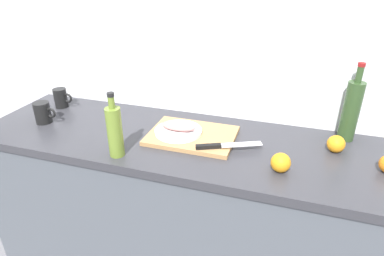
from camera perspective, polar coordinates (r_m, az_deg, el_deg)
name	(u,v)px	position (r m, az deg, el deg)	size (l,w,h in m)	color
back_wall	(203,48)	(1.70, 1.97, 13.68)	(3.20, 0.05, 2.50)	white
kitchen_counter	(184,213)	(1.79, -1.40, -14.65)	(2.00, 0.60, 0.90)	#4C5159
cutting_board	(192,136)	(1.53, 0.00, -1.34)	(0.40, 0.29, 0.02)	tan
white_plate	(178,131)	(1.54, -2.39, -0.54)	(0.22, 0.22, 0.01)	white
fish_fillet	(178,126)	(1.53, -2.41, 0.31)	(0.17, 0.07, 0.04)	tan
chef_knife	(221,146)	(1.42, 5.00, -3.10)	(0.28, 0.15, 0.02)	silver
olive_oil_bottle	(115,131)	(1.38, -13.32, -0.47)	(0.06, 0.06, 0.28)	olive
wine_bottle	(351,110)	(1.63, 25.99, 2.84)	(0.07, 0.07, 0.36)	#2D4723
coffee_mug_0	(43,113)	(1.83, -24.54, 2.46)	(0.12, 0.08, 0.11)	black
coffee_mug_1	(61,98)	(2.00, -21.86, 4.87)	(0.11, 0.07, 0.11)	black
orange_0	(336,144)	(1.54, 23.80, -2.55)	(0.08, 0.08, 0.08)	orange
orange_1	(281,163)	(1.32, 15.20, -5.84)	(0.08, 0.08, 0.08)	orange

